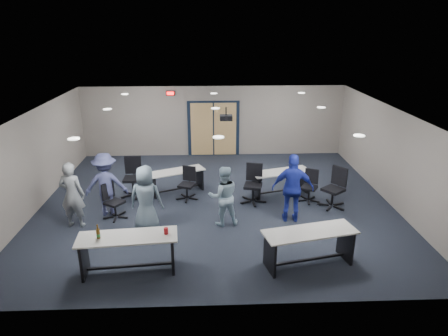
{
  "coord_description": "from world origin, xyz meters",
  "views": [
    {
      "loc": [
        -0.22,
        -10.57,
        4.92
      ],
      "look_at": [
        0.21,
        -0.3,
        1.18
      ],
      "focal_mm": 32.0,
      "sensor_mm": 36.0,
      "label": 1
    }
  ],
  "objects_px": {
    "table_back_right": "(281,178)",
    "table_front_right": "(309,242)",
    "table_back_left": "(177,177)",
    "person_lightblue": "(223,196)",
    "chair_back_c": "(253,184)",
    "chair_back_a": "(133,177)",
    "person_plaid": "(146,199)",
    "chair_back_b": "(187,184)",
    "person_navy": "(293,188)",
    "chair_back_d": "(309,186)",
    "person_gray": "(72,195)",
    "chair_loose_left": "(114,201)",
    "chair_loose_right": "(333,188)",
    "person_back": "(106,184)",
    "table_front_left": "(128,247)"
  },
  "relations": [
    {
      "from": "person_gray",
      "to": "chair_back_b",
      "type": "bearing_deg",
      "value": -144.65
    },
    {
      "from": "person_gray",
      "to": "person_navy",
      "type": "distance_m",
      "value": 5.6
    },
    {
      "from": "table_back_right",
      "to": "chair_back_a",
      "type": "bearing_deg",
      "value": 162.69
    },
    {
      "from": "table_back_left",
      "to": "chair_back_b",
      "type": "distance_m",
      "value": 0.65
    },
    {
      "from": "table_front_left",
      "to": "chair_back_b",
      "type": "relative_size",
      "value": 2.15
    },
    {
      "from": "table_front_right",
      "to": "chair_back_a",
      "type": "xyz_separation_m",
      "value": [
        -4.38,
        3.84,
        0.04
      ]
    },
    {
      "from": "chair_loose_right",
      "to": "person_gray",
      "type": "relative_size",
      "value": 0.67
    },
    {
      "from": "person_lightblue",
      "to": "person_navy",
      "type": "distance_m",
      "value": 1.8
    },
    {
      "from": "table_front_right",
      "to": "chair_back_a",
      "type": "height_order",
      "value": "chair_back_a"
    },
    {
      "from": "chair_back_a",
      "to": "chair_loose_left",
      "type": "height_order",
      "value": "chair_back_a"
    },
    {
      "from": "table_back_left",
      "to": "chair_back_b",
      "type": "bearing_deg",
      "value": -83.21
    },
    {
      "from": "table_back_right",
      "to": "chair_back_c",
      "type": "height_order",
      "value": "chair_back_c"
    },
    {
      "from": "table_front_right",
      "to": "table_front_left",
      "type": "bearing_deg",
      "value": 168.63
    },
    {
      "from": "chair_loose_right",
      "to": "person_back",
      "type": "bearing_deg",
      "value": -126.44
    },
    {
      "from": "chair_back_c",
      "to": "chair_loose_left",
      "type": "relative_size",
      "value": 1.16
    },
    {
      "from": "chair_back_a",
      "to": "person_plaid",
      "type": "bearing_deg",
      "value": -72.12
    },
    {
      "from": "table_back_right",
      "to": "chair_back_c",
      "type": "distance_m",
      "value": 1.07
    },
    {
      "from": "chair_back_a",
      "to": "person_plaid",
      "type": "height_order",
      "value": "person_plaid"
    },
    {
      "from": "person_navy",
      "to": "chair_back_d",
      "type": "bearing_deg",
      "value": -115.85
    },
    {
      "from": "table_front_left",
      "to": "person_navy",
      "type": "bearing_deg",
      "value": 23.89
    },
    {
      "from": "chair_back_a",
      "to": "person_back",
      "type": "distance_m",
      "value": 1.32
    },
    {
      "from": "person_lightblue",
      "to": "chair_back_a",
      "type": "bearing_deg",
      "value": -44.05
    },
    {
      "from": "chair_back_a",
      "to": "table_front_right",
      "type": "bearing_deg",
      "value": -41.97
    },
    {
      "from": "person_back",
      "to": "table_front_right",
      "type": "bearing_deg",
      "value": 145.92
    },
    {
      "from": "chair_back_a",
      "to": "chair_loose_left",
      "type": "relative_size",
      "value": 1.22
    },
    {
      "from": "person_lightblue",
      "to": "person_back",
      "type": "distance_m",
      "value": 3.2
    },
    {
      "from": "chair_back_a",
      "to": "person_lightblue",
      "type": "height_order",
      "value": "person_lightblue"
    },
    {
      "from": "table_front_right",
      "to": "person_back",
      "type": "height_order",
      "value": "person_back"
    },
    {
      "from": "table_front_left",
      "to": "person_lightblue",
      "type": "xyz_separation_m",
      "value": [
        2.05,
        2.01,
        0.22
      ]
    },
    {
      "from": "chair_back_c",
      "to": "chair_back_a",
      "type": "bearing_deg",
      "value": -176.73
    },
    {
      "from": "person_navy",
      "to": "person_back",
      "type": "height_order",
      "value": "person_navy"
    },
    {
      "from": "table_back_left",
      "to": "person_lightblue",
      "type": "height_order",
      "value": "person_lightblue"
    },
    {
      "from": "table_front_right",
      "to": "person_gray",
      "type": "height_order",
      "value": "person_gray"
    },
    {
      "from": "table_front_right",
      "to": "chair_loose_left",
      "type": "bearing_deg",
      "value": 139.94
    },
    {
      "from": "table_back_left",
      "to": "table_back_right",
      "type": "height_order",
      "value": "table_back_right"
    },
    {
      "from": "person_back",
      "to": "chair_back_a",
      "type": "bearing_deg",
      "value": -117.17
    },
    {
      "from": "chair_loose_right",
      "to": "table_front_right",
      "type": "bearing_deg",
      "value": -63.98
    },
    {
      "from": "table_front_right",
      "to": "chair_loose_left",
      "type": "distance_m",
      "value": 5.2
    },
    {
      "from": "chair_loose_right",
      "to": "person_lightblue",
      "type": "xyz_separation_m",
      "value": [
        -3.12,
        -0.9,
        0.22
      ]
    },
    {
      "from": "table_front_right",
      "to": "person_gray",
      "type": "relative_size",
      "value": 1.21
    },
    {
      "from": "table_back_right",
      "to": "person_lightblue",
      "type": "height_order",
      "value": "person_lightblue"
    },
    {
      "from": "table_front_left",
      "to": "person_gray",
      "type": "relative_size",
      "value": 1.21
    },
    {
      "from": "person_lightblue",
      "to": "table_front_left",
      "type": "bearing_deg",
      "value": 36.4
    },
    {
      "from": "table_back_right",
      "to": "table_front_right",
      "type": "bearing_deg",
      "value": -107.66
    },
    {
      "from": "person_gray",
      "to": "chair_back_d",
      "type": "bearing_deg",
      "value": -162.52
    },
    {
      "from": "chair_back_d",
      "to": "person_navy",
      "type": "bearing_deg",
      "value": -94.84
    },
    {
      "from": "table_back_left",
      "to": "person_back",
      "type": "height_order",
      "value": "person_back"
    },
    {
      "from": "table_front_left",
      "to": "person_lightblue",
      "type": "bearing_deg",
      "value": 39.17
    },
    {
      "from": "table_back_right",
      "to": "chair_back_b",
      "type": "height_order",
      "value": "chair_back_b"
    },
    {
      "from": "person_navy",
      "to": "person_back",
      "type": "bearing_deg",
      "value": 0.01
    }
  ]
}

